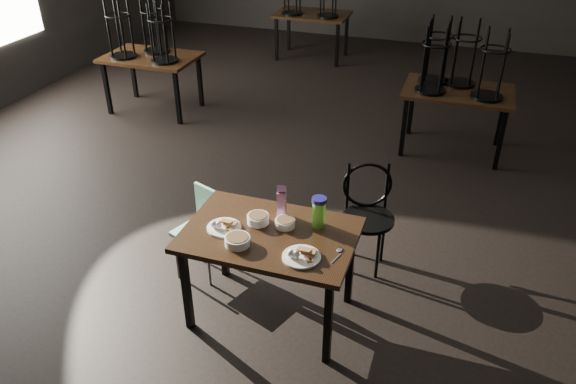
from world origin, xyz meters
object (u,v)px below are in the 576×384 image
(main_table, at_px, (270,242))
(bentwood_chair, at_px, (367,209))
(water_bottle, at_px, (319,212))
(juice_carton, at_px, (282,202))
(school_chair, at_px, (203,224))

(main_table, relative_size, bentwood_chair, 1.34)
(water_bottle, bearing_deg, main_table, -147.32)
(bentwood_chair, bearing_deg, juice_carton, -147.93)
(juice_carton, bearing_deg, water_bottle, -6.69)
(main_table, height_order, school_chair, main_table)
(main_table, relative_size, school_chair, 1.64)
(water_bottle, bearing_deg, juice_carton, 173.31)
(bentwood_chair, relative_size, school_chair, 1.23)
(main_table, distance_m, juice_carton, 0.30)
(bentwood_chair, bearing_deg, school_chair, -176.05)
(juice_carton, distance_m, bentwood_chair, 0.88)
(school_chair, bearing_deg, main_table, -4.93)
(main_table, xyz_separation_m, bentwood_chair, (0.53, 0.86, -0.14))
(main_table, bearing_deg, water_bottle, 32.68)
(main_table, distance_m, school_chair, 0.82)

